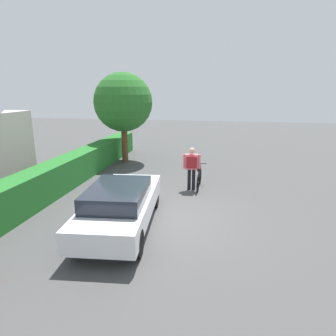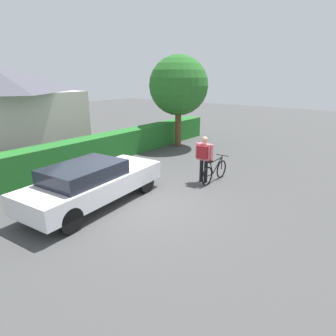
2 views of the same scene
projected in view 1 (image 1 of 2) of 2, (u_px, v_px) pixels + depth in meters
ground_plane at (167, 218)px, 8.94m from camera, size 60.00×60.00×0.00m
hedge_row at (30, 191)px, 9.58m from camera, size 19.77×0.90×1.16m
parked_car_near at (121, 204)px, 8.15m from camera, size 4.62×2.07×1.31m
bicycle at (199, 179)px, 11.65m from camera, size 1.69×0.50×0.88m
person_rider at (192, 165)px, 11.21m from camera, size 0.37×0.67×1.67m
tree_kerbside at (123, 103)px, 15.21m from camera, size 3.02×3.02×4.67m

